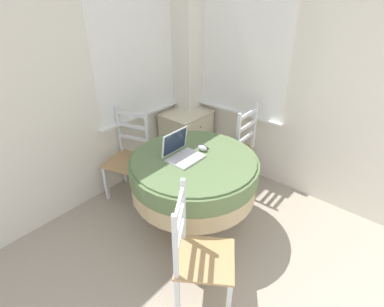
% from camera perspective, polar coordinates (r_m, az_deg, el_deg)
% --- Properties ---
extents(corner_room_shell, '(4.42, 5.24, 2.55)m').
position_cam_1_polar(corner_room_shell, '(2.65, 6.57, 10.82)').
color(corner_room_shell, white).
rests_on(corner_room_shell, ground_plane).
extents(round_dining_table, '(1.19, 1.19, 0.75)m').
position_cam_1_polar(round_dining_table, '(2.81, 0.35, -3.79)').
color(round_dining_table, '#4C3D2D').
rests_on(round_dining_table, ground_plane).
extents(laptop, '(0.31, 0.27, 0.25)m').
position_cam_1_polar(laptop, '(2.71, -1.96, 0.20)').
color(laptop, silver).
rests_on(laptop, round_dining_table).
extents(computer_mouse, '(0.06, 0.10, 0.05)m').
position_cam_1_polar(computer_mouse, '(2.83, 1.99, 1.06)').
color(computer_mouse, silver).
rests_on(computer_mouse, round_dining_table).
extents(cell_phone, '(0.08, 0.12, 0.01)m').
position_cam_1_polar(cell_phone, '(2.89, 2.18, 1.23)').
color(cell_phone, '#2D2D33').
rests_on(cell_phone, round_dining_table).
extents(dining_chair_near_back_window, '(0.52, 0.52, 0.98)m').
position_cam_1_polar(dining_chair_near_back_window, '(3.37, -11.91, -0.74)').
color(dining_chair_near_back_window, tan).
rests_on(dining_chair_near_back_window, ground_plane).
extents(dining_chair_near_right_window, '(0.42, 0.43, 0.98)m').
position_cam_1_polar(dining_chair_near_right_window, '(3.51, 8.09, 1.02)').
color(dining_chair_near_right_window, tan).
rests_on(dining_chair_near_right_window, ground_plane).
extents(dining_chair_camera_near, '(0.57, 0.57, 0.98)m').
position_cam_1_polar(dining_chair_camera_near, '(2.25, 1.27, -18.83)').
color(dining_chair_camera_near, tan).
rests_on(dining_chair_camera_near, ground_plane).
extents(corner_cabinet, '(0.59, 0.49, 0.70)m').
position_cam_1_polar(corner_cabinet, '(3.95, -1.04, 3.18)').
color(corner_cabinet, beige).
rests_on(corner_cabinet, ground_plane).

